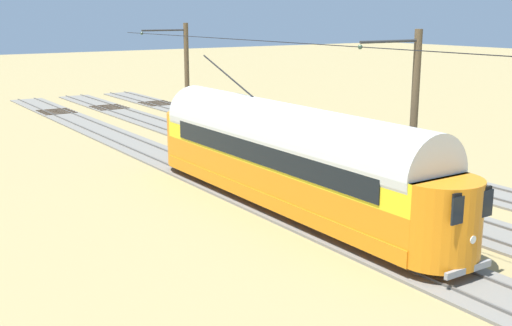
# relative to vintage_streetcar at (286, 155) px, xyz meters

# --- Properties ---
(ground_plane) EXTENTS (220.00, 220.00, 0.00)m
(ground_plane) POSITION_rel_vintage_streetcar_xyz_m (-4.38, -0.20, -2.27)
(ground_plane) COLOR #9E8956
(track_streetcar_siding) EXTENTS (2.80, 80.00, 0.18)m
(track_streetcar_siding) POSITION_rel_vintage_streetcar_xyz_m (-8.77, -0.52, -2.21)
(track_streetcar_siding) COLOR slate
(track_streetcar_siding) RESTS_ON ground
(track_adjacent_siding) EXTENTS (2.80, 80.00, 0.18)m
(track_adjacent_siding) POSITION_rel_vintage_streetcar_xyz_m (-4.38, -0.52, -2.21)
(track_adjacent_siding) COLOR slate
(track_adjacent_siding) RESTS_ON ground
(track_third_siding) EXTENTS (2.80, 80.00, 0.18)m
(track_third_siding) POSITION_rel_vintage_streetcar_xyz_m (0.00, -0.52, -2.21)
(track_third_siding) COLOR slate
(track_third_siding) RESTS_ON ground
(vintage_streetcar) EXTENTS (2.65, 18.13, 5.66)m
(vintage_streetcar) POSITION_rel_vintage_streetcar_xyz_m (0.00, 0.00, 0.00)
(vintage_streetcar) COLOR orange
(vintage_streetcar) RESTS_ON ground
(catenary_pole_foreground) EXTENTS (2.95, 0.28, 7.20)m
(catenary_pole_foreground) POSITION_rel_vintage_streetcar_xyz_m (-2.65, -13.58, 1.50)
(catenary_pole_foreground) COLOR brown
(catenary_pole_foreground) RESTS_ON ground
(catenary_pole_mid_near) EXTENTS (2.95, 0.28, 7.20)m
(catenary_pole_mid_near) POSITION_rel_vintage_streetcar_xyz_m (-2.65, 4.07, 1.50)
(catenary_pole_mid_near) COLOR brown
(catenary_pole_mid_near) RESTS_ON ground
(switch_stand) EXTENTS (0.50, 0.30, 1.24)m
(switch_stand) POSITION_rel_vintage_streetcar_xyz_m (-10.20, -8.60, -1.56)
(switch_stand) COLOR black
(switch_stand) RESTS_ON ground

